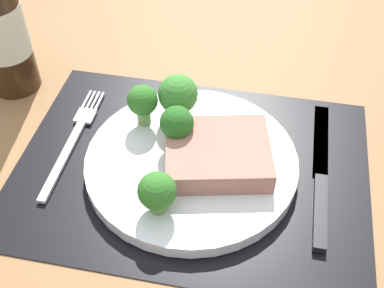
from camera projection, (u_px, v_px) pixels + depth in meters
The scene contains 10 objects.
ground_plane at pixel (191, 177), 59.79cm from camera, with size 140.00×110.00×3.00cm, color brown.
placemat at pixel (191, 168), 58.61cm from camera, with size 41.22×30.50×0.30cm, color black.
plate at pixel (191, 162), 57.93cm from camera, with size 24.73×24.73×1.60cm, color silver.
steak at pixel (218, 151), 56.19cm from camera, with size 11.68×9.87×2.74cm, color #9E6B5B.
broccoli_center at pixel (157, 192), 50.30cm from camera, with size 4.04×4.04×4.95cm.
broccoli_near_fork at pixel (143, 102), 59.20cm from camera, with size 3.74×3.74×5.43cm.
broccoli_back_left at pixel (177, 124), 56.42cm from camera, with size 3.93×3.93×5.54cm.
broccoli_near_steak at pixel (178, 95), 59.65cm from camera, with size 4.87×4.87×6.13cm.
fork at pixel (73, 139), 61.35cm from camera, with size 2.40×19.20×0.50cm.
knife at pixel (321, 181), 56.62cm from camera, with size 1.80×23.00×0.80cm.
Camera 1 is at (7.60, -38.11, 44.11)cm, focal length 46.39 mm.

